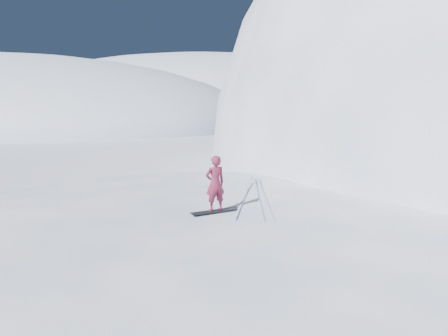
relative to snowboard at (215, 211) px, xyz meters
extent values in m
ellipsoid|color=white|center=(2.92, 0.66, -2.41)|extent=(36.00, 28.00, 4.80)
ellipsoid|color=white|center=(-38.08, 107.66, -2.41)|extent=(140.00, 90.00, 36.00)
ellipsoid|color=white|center=(-0.08, 3.66, -2.41)|extent=(7.00, 6.30, 1.00)
cube|color=black|center=(0.00, 0.00, 0.00)|extent=(1.28, 1.15, 0.02)
imported|color=maroon|center=(0.00, 0.00, 0.82)|extent=(0.70, 0.67, 1.61)
cube|color=silver|center=(0.40, 2.39, 0.01)|extent=(0.71, 5.97, 0.04)
cube|color=silver|center=(0.81, 2.39, 0.01)|extent=(1.44, 5.85, 0.04)
cube|color=silver|center=(1.02, 2.39, 0.01)|extent=(1.58, 5.82, 0.04)
camera|label=1|loc=(3.06, -10.68, 3.30)|focal=32.00mm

